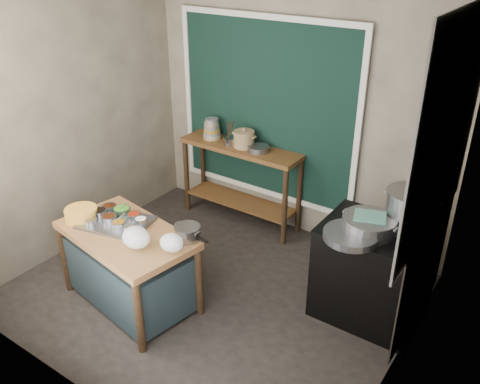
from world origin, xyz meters
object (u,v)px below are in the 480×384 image
Objects in this scene: stove_block at (372,274)px; back_counter at (241,184)px; prep_table at (129,268)px; yellow_basin at (81,214)px; saucepan at (188,233)px; steamer at (369,225)px; condiment_tray at (116,222)px; ceramic_crock at (244,140)px; stock_pot at (411,210)px; utensil_cup at (230,141)px.

back_counter is at bearing 158.98° from stove_block.
back_counter is (-0.03, 1.82, 0.10)m from prep_table.
yellow_basin is 1.05m from saucepan.
back_counter is 2.07m from steamer.
back_counter is at bearing 117.18° from saucepan.
condiment_tray is at bearing 171.76° from prep_table.
ceramic_crock is (0.19, 1.76, 0.27)m from condiment_tray.
stock_pot reaches higher than steamer.
steamer is (1.99, 0.93, 0.19)m from condiment_tray.
utensil_cup is (0.34, 1.84, 0.19)m from yellow_basin.
ceramic_crock reaches higher than stove_block.
ceramic_crock is at bearing 164.46° from stock_pot.
condiment_tray is 4.20× the size of utensil_cup.
condiment_tray is 2.64× the size of saucepan.
ceramic_crock is at bearing 0.20° from back_counter.
stock_pot is (2.54, 1.31, 0.24)m from yellow_basin.
prep_table is at bearing -89.11° from back_counter.
prep_table is 5.09× the size of ceramic_crock.
stove_block is 2.01× the size of steamer.
stove_block reaches higher than prep_table.
ceramic_crock reaches higher than prep_table.
saucepan reaches higher than stove_block.
yellow_basin is at bearing -162.76° from prep_table.
condiment_tray is 2.47× the size of ceramic_crock.
utensil_cup is at bearing -161.72° from back_counter.
saucepan is 1.68m from ceramic_crock.
stock_pot reaches higher than yellow_basin.
prep_table is at bearing -90.52° from ceramic_crock.
stove_block is at bearing 39.51° from prep_table.
steamer is at bearing 24.66° from yellow_basin.
utensil_cup is 0.33× the size of stock_pot.
back_counter reaches higher than saucepan.
steamer is (1.80, -0.83, -0.08)m from ceramic_crock.
prep_table is 1.82m from back_counter.
yellow_basin is 1.28× the size of saucepan.
stock_pot is at bearing -13.45° from utensil_cup.
ceramic_crock is (0.17, 0.04, 0.04)m from utensil_cup.
back_counter is at bearing 164.78° from stock_pot.
stove_block is (1.90, -0.73, -0.05)m from back_counter.
saucepan is at bearing -70.92° from back_counter.
stock_pot is at bearing -15.22° from back_counter.
prep_table is at bearing 7.83° from yellow_basin.
condiment_tray is at bearing -151.91° from stock_pot.
back_counter is 3.23× the size of steamer.
saucepan is 0.51× the size of steamer.
stove_block is 2.65m from yellow_basin.
yellow_basin is 2.87m from stock_pot.
condiment_tray is at bearing -153.28° from stove_block.
saucepan reaches higher than prep_table.
prep_table is at bearing -148.79° from stock_pot.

